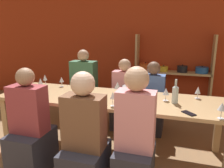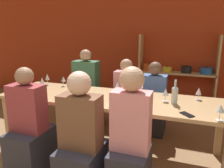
{
  "view_description": "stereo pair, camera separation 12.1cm",
  "coord_description": "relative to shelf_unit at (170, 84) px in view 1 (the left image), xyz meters",
  "views": [
    {
      "loc": [
        0.8,
        -0.76,
        1.57
      ],
      "look_at": [
        -0.01,
        1.9,
        0.89
      ],
      "focal_mm": 35.0,
      "sensor_mm": 36.0,
      "label": 1
    },
    {
      "loc": [
        0.92,
        -0.72,
        1.57
      ],
      "look_at": [
        -0.01,
        1.9,
        0.89
      ],
      "focal_mm": 35.0,
      "sensor_mm": 36.0,
      "label": 2
    }
  ],
  "objects": [
    {
      "name": "wine_glass_empty_b",
      "position": [
        -1.13,
        -1.66,
        0.32
      ],
      "size": [
        0.07,
        0.07,
        0.16
      ],
      "color": "white",
      "rests_on": "dining_table"
    },
    {
      "name": "wall_back_red",
      "position": [
        -0.67,
        0.2,
        0.82
      ],
      "size": [
        8.8,
        0.06,
        2.7
      ],
      "color": "#B23819",
      "rests_on": "ground_plane"
    },
    {
      "name": "wine_glass_red_b",
      "position": [
        -0.31,
        -1.8,
        0.31
      ],
      "size": [
        0.07,
        0.07,
        0.15
      ],
      "color": "white",
      "rests_on": "dining_table"
    },
    {
      "name": "dining_table",
      "position": [
        -0.69,
        -1.83,
        0.13
      ],
      "size": [
        2.89,
        0.85,
        0.74
      ],
      "color": "tan",
      "rests_on": "ground_plane"
    },
    {
      "name": "person_near_b",
      "position": [
        -0.7,
        -2.61,
        -0.08
      ],
      "size": [
        0.4,
        0.5,
        1.21
      ],
      "color": "#2D2D38",
      "rests_on": "ground_plane"
    },
    {
      "name": "person_near_a",
      "position": [
        -0.2,
        -2.57,
        -0.04
      ],
      "size": [
        0.35,
        0.44,
        1.28
      ],
      "color": "#2D2D38",
      "rests_on": "ground_plane"
    },
    {
      "name": "wine_glass_red_a",
      "position": [
        0.01,
        -1.77,
        0.32
      ],
      "size": [
        0.07,
        0.07,
        0.16
      ],
      "color": "white",
      "rests_on": "dining_table"
    },
    {
      "name": "wine_bottle_dark",
      "position": [
        0.12,
        -1.82,
        0.33
      ],
      "size": [
        0.07,
        0.07,
        0.29
      ],
      "color": "#B2C6C1",
      "rests_on": "dining_table"
    },
    {
      "name": "wine_glass_red_c",
      "position": [
        -0.63,
        -1.66,
        0.33
      ],
      "size": [
        0.08,
        0.08,
        0.17
      ],
      "color": "white",
      "rests_on": "dining_table"
    },
    {
      "name": "person_far_b",
      "position": [
        -0.22,
        -1.1,
        -0.11
      ],
      "size": [
        0.37,
        0.46,
        1.12
      ],
      "rotation": [
        0.0,
        0.0,
        3.14
      ],
      "color": "#2D2D38",
      "rests_on": "ground_plane"
    },
    {
      "name": "wine_glass_white_f",
      "position": [
        -0.55,
        -2.14,
        0.33
      ],
      "size": [
        0.06,
        0.06,
        0.16
      ],
      "color": "white",
      "rests_on": "dining_table"
    },
    {
      "name": "wine_glass_white_b",
      "position": [
        -1.83,
        -1.53,
        0.33
      ],
      "size": [
        0.07,
        0.07,
        0.17
      ],
      "color": "white",
      "rests_on": "dining_table"
    },
    {
      "name": "wine_glass_empty_a",
      "position": [
        0.56,
        -2.18,
        0.33
      ],
      "size": [
        0.08,
        0.08,
        0.16
      ],
      "color": "white",
      "rests_on": "dining_table"
    },
    {
      "name": "person_far_a",
      "position": [
        -0.67,
        -1.09,
        -0.11
      ],
      "size": [
        0.36,
        0.46,
        1.14
      ],
      "rotation": [
        0.0,
        0.0,
        3.14
      ],
      "color": "#2D2D38",
      "rests_on": "ground_plane"
    },
    {
      "name": "person_near_c",
      "position": [
        -1.39,
        -2.53,
        -0.09
      ],
      "size": [
        0.39,
        0.49,
        1.2
      ],
      "color": "#2D2D38",
      "rests_on": "ground_plane"
    },
    {
      "name": "person_far_c",
      "position": [
        -1.4,
        -1.04,
        -0.07
      ],
      "size": [
        0.43,
        0.53,
        1.26
      ],
      "rotation": [
        0.0,
        0.0,
        3.14
      ],
      "color": "#2D2D38",
      "rests_on": "ground_plane"
    },
    {
      "name": "cell_phone",
      "position": [
        0.27,
        -2.14,
        0.22
      ],
      "size": [
        0.15,
        0.16,
        0.01
      ],
      "color": "black",
      "rests_on": "dining_table"
    },
    {
      "name": "mixing_bowl",
      "position": [
        -0.44,
        -1.59,
        0.27
      ],
      "size": [
        0.28,
        0.28,
        0.11
      ],
      "color": "#B7BABC",
      "rests_on": "dining_table"
    },
    {
      "name": "shelf_unit",
      "position": [
        0.0,
        0.0,
        0.0
      ],
      "size": [
        1.46,
        0.3,
        1.5
      ],
      "color": "tan",
      "rests_on": "ground_plane"
    },
    {
      "name": "wine_glass_white_e",
      "position": [
        -1.73,
        -1.8,
        0.34
      ],
      "size": [
        0.07,
        0.07,
        0.18
      ],
      "color": "white",
      "rests_on": "dining_table"
    },
    {
      "name": "wine_glass_white_c",
      "position": [
        -0.96,
        -2.07,
        0.31
      ],
      "size": [
        0.07,
        0.07,
        0.15
      ],
      "color": "white",
      "rests_on": "dining_table"
    },
    {
      "name": "wine_glass_white_d",
      "position": [
        -1.14,
        -1.56,
        0.34
      ],
      "size": [
        0.07,
        0.07,
        0.19
      ],
      "color": "white",
      "rests_on": "dining_table"
    },
    {
      "name": "wine_glass_red_d",
      "position": [
        -1.55,
        -1.52,
        0.31
      ],
      "size": [
        0.07,
        0.07,
        0.15
      ],
      "color": "white",
      "rests_on": "dining_table"
    },
    {
      "name": "wine_glass_white_a",
      "position": [
        0.39,
        -1.56,
        0.31
      ],
      "size": [
        0.07,
        0.07,
        0.15
      ],
      "color": "white",
      "rests_on": "dining_table"
    }
  ]
}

